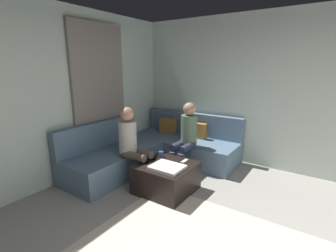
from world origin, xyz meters
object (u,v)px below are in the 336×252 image
coffee_mug (161,154)px  sectional_couch (155,150)px  person_on_couch_side (133,142)px  game_remote (185,161)px  person_on_couch_back (186,135)px  ottoman (166,177)px

coffee_mug → sectional_couch: bearing=133.6°
coffee_mug → person_on_couch_side: bearing=-148.6°
game_remote → person_on_couch_side: bearing=-160.9°
person_on_couch_side → person_on_couch_back: bearing=150.4°
person_on_couch_side → coffee_mug: bearing=121.4°
game_remote → person_on_couch_back: person_on_couch_back is taller
sectional_couch → person_on_couch_side: person_on_couch_side is taller
person_on_couch_back → person_on_couch_side: bearing=60.4°
coffee_mug → person_on_couch_back: size_ratio=0.08×
game_remote → person_on_couch_back: (-0.30, 0.56, 0.23)m
ottoman → person_on_couch_side: 0.75m
ottoman → game_remote: bearing=50.7°
game_remote → person_on_couch_side: size_ratio=0.12×
sectional_couch → person_on_couch_back: (0.62, 0.06, 0.38)m
ottoman → person_on_couch_side: person_on_couch_side is taller
person_on_couch_back → game_remote: bearing=118.2°
ottoman → coffee_mug: size_ratio=8.00×
sectional_couch → ottoman: size_ratio=3.36×
coffee_mug → person_on_couch_side: size_ratio=0.08×
coffee_mug → game_remote: bearing=5.7°
coffee_mug → person_on_couch_back: 0.64m
ottoman → person_on_couch_back: person_on_couch_back is taller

